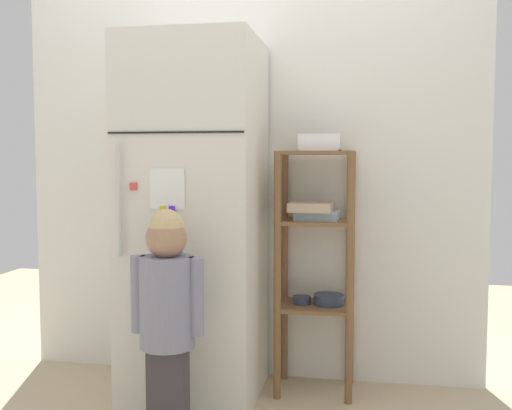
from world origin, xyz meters
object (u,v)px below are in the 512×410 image
at_px(child_standing, 167,301).
at_px(pantry_shelf_unit, 316,248).
at_px(fruit_bin, 318,145).
at_px(refrigerator, 195,220).

relative_size(child_standing, pantry_shelf_unit, 0.80).
distance_m(pantry_shelf_unit, fruit_bin, 0.51).
xyz_separation_m(refrigerator, pantry_shelf_unit, (0.57, 0.15, -0.14)).
bearing_deg(child_standing, fruit_bin, 47.87).
height_order(refrigerator, pantry_shelf_unit, refrigerator).
bearing_deg(pantry_shelf_unit, refrigerator, -165.27).
bearing_deg(child_standing, pantry_shelf_unit, 48.98).
bearing_deg(refrigerator, pantry_shelf_unit, 14.73).
height_order(refrigerator, child_standing, refrigerator).
bearing_deg(fruit_bin, child_standing, -132.13).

